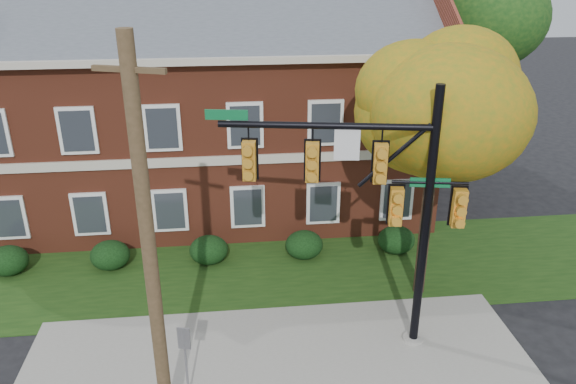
{
  "coord_description": "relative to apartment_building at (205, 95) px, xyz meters",
  "views": [
    {
      "loc": [
        -1.1,
        -11.38,
        10.55
      ],
      "look_at": [
        0.49,
        3.0,
        4.29
      ],
      "focal_mm": 35.0,
      "sensor_mm": 36.0,
      "label": 1
    }
  ],
  "objects": [
    {
      "name": "sidewalk",
      "position": [
        2.0,
        -10.95,
        -4.95
      ],
      "size": [
        14.0,
        5.0,
        0.08
      ],
      "primitive_type": "cube",
      "color": "gray",
      "rests_on": "ground"
    },
    {
      "name": "grass_strip",
      "position": [
        2.0,
        -5.95,
        -4.97
      ],
      "size": [
        30.0,
        6.0,
        0.04
      ],
      "primitive_type": "cube",
      "color": "#193811",
      "rests_on": "ground"
    },
    {
      "name": "apartment_building",
      "position": [
        0.0,
        0.0,
        0.0
      ],
      "size": [
        18.8,
        8.8,
        9.74
      ],
      "color": "brown",
      "rests_on": "ground"
    },
    {
      "name": "hedge_far_left",
      "position": [
        -7.0,
        -5.25,
        -4.46
      ],
      "size": [
        1.4,
        1.26,
        1.05
      ],
      "primitive_type": "ellipsoid",
      "color": "black",
      "rests_on": "ground"
    },
    {
      "name": "hedge_left",
      "position": [
        -3.5,
        -5.25,
        -4.46
      ],
      "size": [
        1.4,
        1.26,
        1.05
      ],
      "primitive_type": "ellipsoid",
      "color": "black",
      "rests_on": "ground"
    },
    {
      "name": "hedge_center",
      "position": [
        0.0,
        -5.25,
        -4.46
      ],
      "size": [
        1.4,
        1.26,
        1.05
      ],
      "primitive_type": "ellipsoid",
      "color": "black",
      "rests_on": "ground"
    },
    {
      "name": "hedge_right",
      "position": [
        3.5,
        -5.25,
        -4.46
      ],
      "size": [
        1.4,
        1.26,
        1.05
      ],
      "primitive_type": "ellipsoid",
      "color": "black",
      "rests_on": "ground"
    },
    {
      "name": "hedge_far_right",
      "position": [
        7.0,
        -5.25,
        -4.46
      ],
      "size": [
        1.4,
        1.26,
        1.05
      ],
      "primitive_type": "ellipsoid",
      "color": "black",
      "rests_on": "ground"
    },
    {
      "name": "tree_near_right",
      "position": [
        7.22,
        -8.09,
        1.68
      ],
      "size": [
        4.5,
        4.25,
        8.58
      ],
      "color": "black",
      "rests_on": "ground"
    },
    {
      "name": "tree_right_rear",
      "position": [
        11.31,
        0.86,
        3.13
      ],
      "size": [
        6.3,
        5.95,
        10.62
      ],
      "color": "black",
      "rests_on": "ground"
    },
    {
      "name": "traffic_signal",
      "position": [
        4.65,
        -10.25,
        -0.27
      ],
      "size": [
        6.74,
        1.36,
        7.6
      ],
      "rotation": [
        0.0,
        0.0,
        -0.17
      ],
      "color": "gray",
      "rests_on": "ground"
    },
    {
      "name": "utility_pole",
      "position": [
        -0.84,
        -12.95,
        -0.27
      ],
      "size": [
        1.4,
        0.58,
        9.3
      ],
      "rotation": [
        0.0,
        0.0,
        -0.34
      ],
      "color": "#453720",
      "rests_on": "ground"
    },
    {
      "name": "sign_post",
      "position": [
        -0.4,
        -12.04,
        -3.51
      ],
      "size": [
        0.32,
        0.12,
        2.18
      ],
      "rotation": [
        0.0,
        0.0,
        -0.26
      ],
      "color": "slate",
      "rests_on": "ground"
    }
  ]
}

